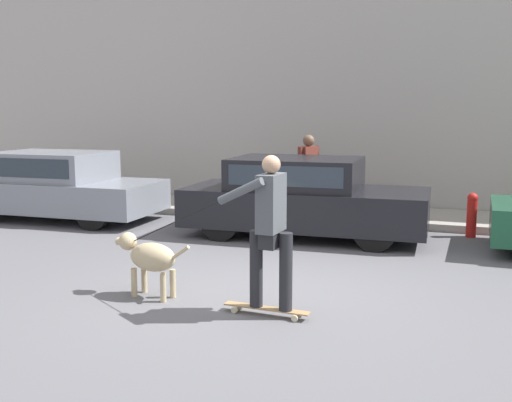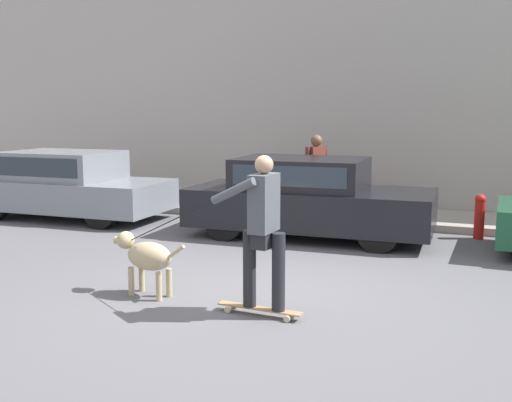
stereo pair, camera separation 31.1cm
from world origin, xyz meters
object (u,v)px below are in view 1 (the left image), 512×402
at_px(dog, 150,257).
at_px(pedestrian_with_bag, 309,169).
at_px(skateboarder, 270,226).
at_px(parked_car_1, 303,198).
at_px(fire_hydrant, 472,214).
at_px(parked_car_0, 58,187).

height_order(dog, pedestrian_with_bag, pedestrian_with_bag).
relative_size(skateboarder, pedestrian_with_bag, 1.48).
distance_m(parked_car_1, fire_hydrant, 2.92).
bearing_deg(dog, parked_car_0, -32.88).
distance_m(skateboarder, pedestrian_with_bag, 5.86).
distance_m(pedestrian_with_bag, fire_hydrant, 3.25).
height_order(pedestrian_with_bag, fire_hydrant, pedestrian_with_bag).
bearing_deg(skateboarder, parked_car_0, -31.61).
height_order(dog, skateboarder, skateboarder).
height_order(parked_car_0, pedestrian_with_bag, pedestrian_with_bag).
xyz_separation_m(parked_car_1, pedestrian_with_bag, (-0.33, 1.71, 0.33)).
bearing_deg(skateboarder, dog, -2.95).
xyz_separation_m(pedestrian_with_bag, fire_hydrant, (3.09, -0.81, -0.59)).
height_order(dog, fire_hydrant, fire_hydrant).
bearing_deg(dog, parked_car_1, -92.26).
xyz_separation_m(parked_car_0, pedestrian_with_bag, (4.73, 1.71, 0.34)).
height_order(parked_car_1, fire_hydrant, parked_car_1).
distance_m(dog, fire_hydrant, 5.97).
height_order(skateboarder, fire_hydrant, skateboarder).
relative_size(parked_car_0, parked_car_1, 0.98).
bearing_deg(fire_hydrant, parked_car_1, -162.03).
height_order(parked_car_0, parked_car_1, parked_car_1).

